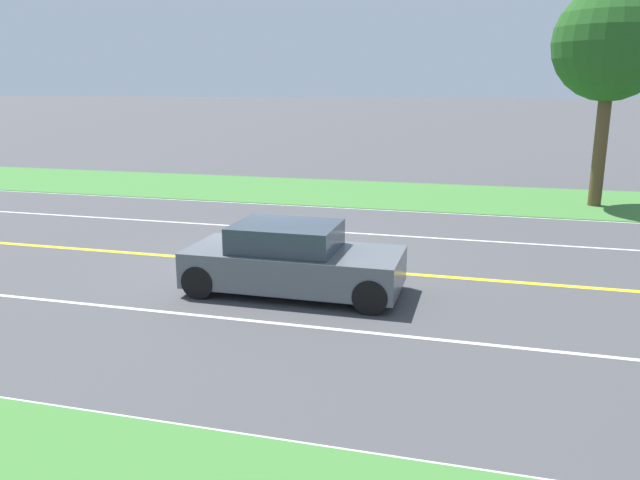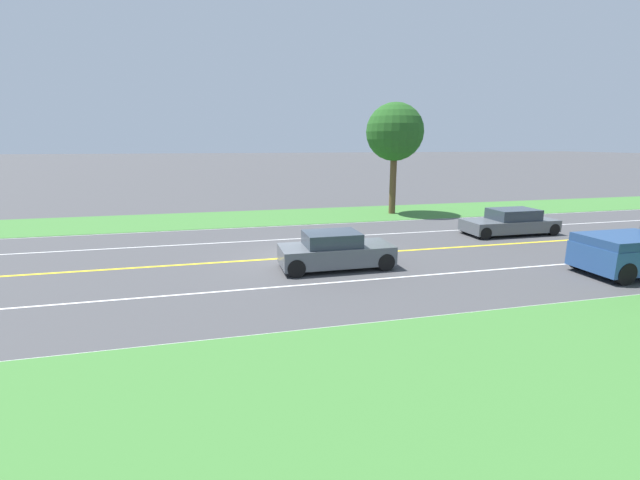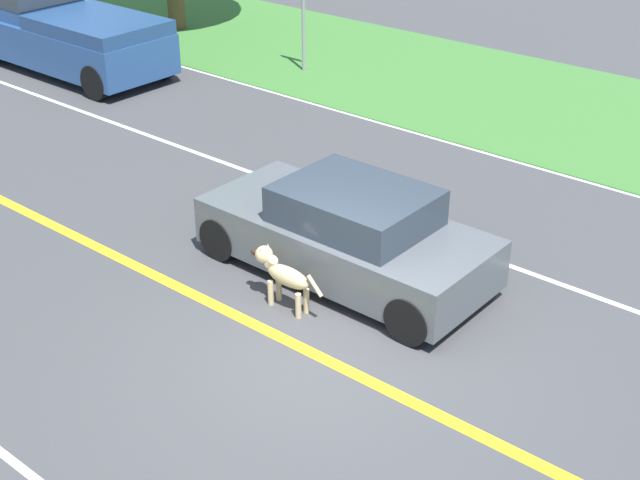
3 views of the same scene
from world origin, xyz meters
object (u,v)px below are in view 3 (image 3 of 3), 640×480
at_px(ego_car, 347,234).
at_px(pickup_truck, 63,29).
at_px(street_sign, 304,7).
at_px(dog, 282,273).

distance_m(ego_car, pickup_truck, 11.62).
relative_size(ego_car, pickup_truck, 0.80).
xyz_separation_m(pickup_truck, street_sign, (3.46, -4.47, 0.58)).
bearing_deg(pickup_truck, street_sign, -52.23).
distance_m(ego_car, street_sign, 9.55).
distance_m(dog, pickup_truck, 11.90).
bearing_deg(dog, ego_car, -5.82).
xyz_separation_m(ego_car, street_sign, (6.79, 6.66, 0.88)).
bearing_deg(dog, street_sign, 39.91).
xyz_separation_m(ego_car, dog, (-1.21, 0.14, -0.14)).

